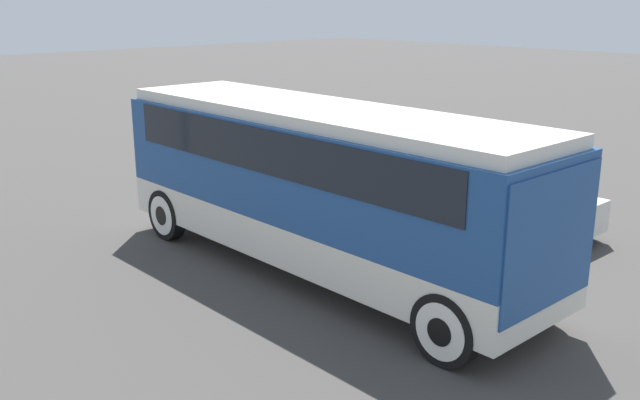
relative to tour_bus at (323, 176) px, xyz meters
The scene contains 4 objects.
ground_plane 1.94m from the tour_bus, behind, with size 120.00×120.00×0.00m, color #423F3D.
tour_bus is the anchor object (origin of this frame).
parked_car_near 8.73m from the tour_bus, 113.88° to the left, with size 4.46×1.89×1.34m.
parked_car_mid 5.05m from the tour_bus, 85.02° to the left, with size 4.78×1.82×1.46m.
Camera 1 is at (9.52, -8.75, 5.12)m, focal length 40.00 mm.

